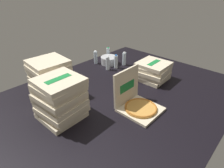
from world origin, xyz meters
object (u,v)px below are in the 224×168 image
(open_pizza_box, at_px, (137,102))
(ice_bucket, at_px, (109,60))
(pizza_stack_left_far, at_px, (60,99))
(pizza_stack_center_near, at_px, (50,78))
(water_bottle_1, at_px, (124,59))
(pizza_stack_left_mid, at_px, (153,71))
(water_bottle_0, at_px, (96,57))
(water_bottle_4, at_px, (108,63))
(water_bottle_2, at_px, (116,62))
(water_bottle_3, at_px, (108,54))

(open_pizza_box, height_order, ice_bucket, open_pizza_box)
(ice_bucket, bearing_deg, pizza_stack_left_far, -155.22)
(pizza_stack_center_near, bearing_deg, water_bottle_1, -2.87)
(pizza_stack_left_far, xyz_separation_m, water_bottle_1, (1.55, 0.42, -0.12))
(water_bottle_1, bearing_deg, pizza_stack_left_mid, -100.98)
(water_bottle_0, bearing_deg, pizza_stack_center_near, -162.35)
(pizza_stack_left_far, xyz_separation_m, water_bottle_4, (1.21, 0.49, -0.12))
(water_bottle_0, xyz_separation_m, water_bottle_1, (0.29, -0.41, 0.00))
(water_bottle_0, relative_size, water_bottle_2, 1.00)
(water_bottle_1, relative_size, water_bottle_4, 1.00)
(water_bottle_1, bearing_deg, water_bottle_4, 168.05)
(pizza_stack_left_far, bearing_deg, open_pizza_box, -36.62)
(open_pizza_box, bearing_deg, pizza_stack_left_far, 143.38)
(open_pizza_box, bearing_deg, ice_bucket, 57.04)
(pizza_stack_center_near, bearing_deg, water_bottle_4, 0.16)
(open_pizza_box, xyz_separation_m, pizza_stack_center_near, (-0.48, 0.98, 0.14))
(pizza_stack_left_mid, distance_m, water_bottle_0, 1.08)
(water_bottle_0, xyz_separation_m, water_bottle_2, (0.10, -0.39, 0.00))
(pizza_stack_left_far, height_order, water_bottle_3, pizza_stack_left_far)
(pizza_stack_left_far, bearing_deg, water_bottle_2, 18.06)
(water_bottle_2, bearing_deg, pizza_stack_left_far, -161.94)
(pizza_stack_left_far, distance_m, water_bottle_0, 1.51)
(pizza_stack_left_mid, xyz_separation_m, pizza_stack_left_far, (-1.42, 0.23, 0.10))
(water_bottle_1, relative_size, water_bottle_3, 1.00)
(open_pizza_box, distance_m, water_bottle_1, 1.27)
(pizza_stack_left_far, bearing_deg, water_bottle_4, 22.25)
(pizza_stack_center_near, bearing_deg, water_bottle_3, 12.65)
(pizza_stack_center_near, height_order, water_bottle_4, pizza_stack_center_near)
(water_bottle_2, xyz_separation_m, water_bottle_4, (-0.14, 0.05, 0.00))
(pizza_stack_left_far, xyz_separation_m, water_bottle_2, (1.35, 0.44, -0.12))
(water_bottle_1, relative_size, water_bottle_2, 1.00)
(open_pizza_box, bearing_deg, water_bottle_4, 61.06)
(pizza_stack_left_mid, height_order, water_bottle_4, pizza_stack_left_mid)
(open_pizza_box, distance_m, water_bottle_4, 1.13)
(pizza_stack_left_mid, bearing_deg, water_bottle_3, 83.62)
(ice_bucket, height_order, water_bottle_4, water_bottle_4)
(open_pizza_box, xyz_separation_m, water_bottle_2, (0.69, 0.93, 0.02))
(pizza_stack_left_mid, relative_size, water_bottle_2, 2.07)
(water_bottle_4, bearing_deg, pizza_stack_center_near, -179.84)
(water_bottle_3, bearing_deg, open_pizza_box, -124.08)
(pizza_stack_left_far, bearing_deg, water_bottle_1, 15.29)
(pizza_stack_left_mid, distance_m, water_bottle_4, 0.75)
(water_bottle_1, height_order, water_bottle_4, same)
(water_bottle_0, distance_m, water_bottle_2, 0.40)
(water_bottle_2, bearing_deg, pizza_stack_left_mid, -84.19)
(pizza_stack_center_near, height_order, water_bottle_2, pizza_stack_center_near)
(water_bottle_1, bearing_deg, ice_bucket, 122.67)
(open_pizza_box, relative_size, water_bottle_2, 1.93)
(pizza_stack_left_mid, relative_size, water_bottle_0, 2.07)
(water_bottle_1, xyz_separation_m, water_bottle_4, (-0.34, 0.07, 0.00))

